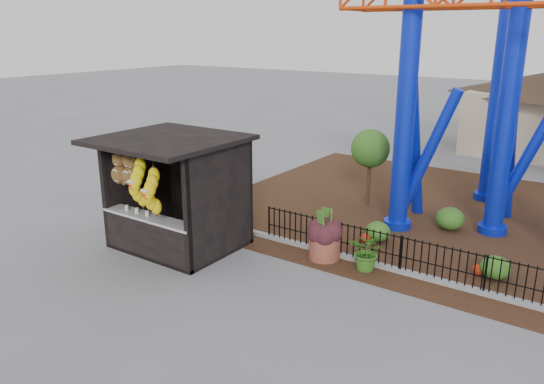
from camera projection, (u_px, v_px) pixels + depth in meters
The scene contains 9 objects.
ground at pixel (237, 289), 12.41m from camera, with size 120.00×120.00×0.00m, color slate.
mulch_bed at pixel (498, 225), 16.48m from camera, with size 18.00×12.00×0.02m, color #331E11.
curb at pixel (448, 284), 12.55m from camera, with size 18.00×0.18×0.12m, color gray.
prize_booth at pixel (169, 195), 14.31m from camera, with size 3.50×3.40×3.12m.
picket_fence at pixel (490, 276), 11.93m from camera, with size 12.20×0.06×1.00m, color black, non-canonical shape.
terracotta_planter at pixel (324, 247), 13.98m from camera, with size 0.83×0.83×0.65m, color brown.
planter_foliage at pixel (325, 224), 13.79m from camera, with size 0.70×0.70×0.64m, color #37161B.
potted_plant at pixel (368, 252), 13.25m from camera, with size 0.89×0.77×0.99m, color #1E5F1C.
landscaping at pixel (479, 241), 14.44m from camera, with size 7.35×3.49×0.68m.
Camera 1 is at (7.08, -8.71, 5.82)m, focal length 35.00 mm.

